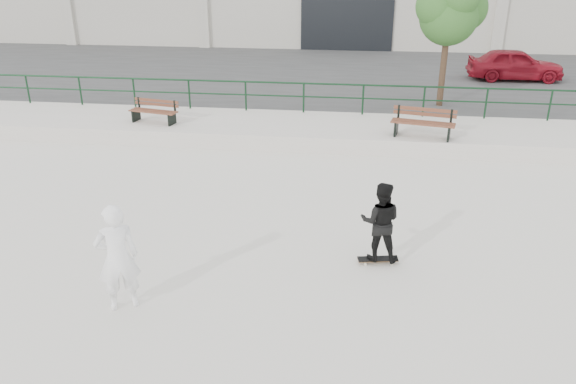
# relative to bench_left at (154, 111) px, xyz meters

# --- Properties ---
(ground) EXTENTS (120.00, 120.00, 0.00)m
(ground) POSITION_rel_bench_left_xyz_m (5.63, -8.99, -0.86)
(ground) COLOR silver
(ground) RESTS_ON ground
(ledge) EXTENTS (30.00, 3.00, 0.50)m
(ledge) POSITION_rel_bench_left_xyz_m (5.63, 0.51, -0.61)
(ledge) COLOR beige
(ledge) RESTS_ON ground
(parking_strip) EXTENTS (60.00, 14.00, 0.50)m
(parking_strip) POSITION_rel_bench_left_xyz_m (5.63, 9.01, -0.61)
(parking_strip) COLOR #383838
(parking_strip) RESTS_ON ground
(railing) EXTENTS (28.00, 0.06, 1.03)m
(railing) POSITION_rel_bench_left_xyz_m (5.63, 1.81, 0.38)
(railing) COLOR #12331C
(railing) RESTS_ON ledge
(bench_left) EXTENTS (1.65, 0.78, 0.73)m
(bench_left) POSITION_rel_bench_left_xyz_m (0.00, 0.00, 0.00)
(bench_left) COLOR brown
(bench_left) RESTS_ON ledge
(bench_right) EXTENTS (1.92, 0.91, 0.85)m
(bench_right) POSITION_rel_bench_left_xyz_m (8.42, -0.45, 0.06)
(bench_right) COLOR brown
(bench_right) RESTS_ON ledge
(tree) EXTENTS (2.47, 2.20, 4.40)m
(tree) POSITION_rel_bench_left_xyz_m (9.39, 3.40, 2.93)
(tree) COLOR #4F3D27
(tree) RESTS_ON parking_strip
(red_car) EXTENTS (3.90, 1.60, 1.32)m
(red_car) POSITION_rel_bench_left_xyz_m (13.00, 8.18, 0.30)
(red_car) COLOR maroon
(red_car) RESTS_ON parking_strip
(skateboard) EXTENTS (0.80, 0.34, 0.09)m
(skateboard) POSITION_rel_bench_left_xyz_m (7.02, -7.17, -0.79)
(skateboard) COLOR black
(skateboard) RESTS_ON ground
(standing_skater) EXTENTS (0.81, 0.65, 1.59)m
(standing_skater) POSITION_rel_bench_left_xyz_m (7.02, -7.17, 0.03)
(standing_skater) COLOR black
(standing_skater) RESTS_ON skateboard
(seated_skater) EXTENTS (0.83, 0.74, 1.92)m
(seated_skater) POSITION_rel_bench_left_xyz_m (2.67, -9.21, 0.10)
(seated_skater) COLOR white
(seated_skater) RESTS_ON ground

